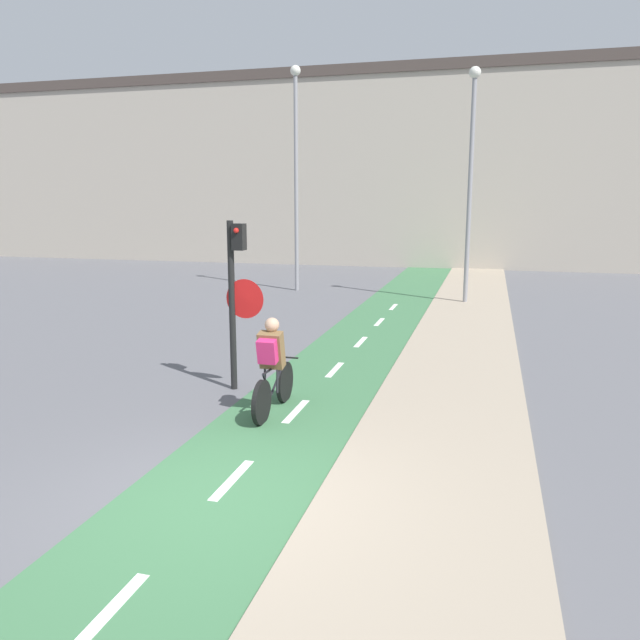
{
  "coord_description": "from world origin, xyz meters",
  "views": [
    {
      "loc": [
        2.78,
        -5.79,
        3.23
      ],
      "look_at": [
        0.0,
        4.41,
        1.2
      ],
      "focal_mm": 35.0,
      "sensor_mm": 36.0,
      "label": 1
    }
  ],
  "objects_px": {
    "traffic_light_pole": "(236,286)",
    "street_lamp_far": "(296,159)",
    "street_lamp_sidewalk": "(471,163)",
    "cyclist_near": "(272,369)"
  },
  "relations": [
    {
      "from": "traffic_light_pole",
      "to": "street_lamp_sidewalk",
      "type": "height_order",
      "value": "street_lamp_sidewalk"
    },
    {
      "from": "traffic_light_pole",
      "to": "cyclist_near",
      "type": "distance_m",
      "value": 1.82
    },
    {
      "from": "street_lamp_far",
      "to": "street_lamp_sidewalk",
      "type": "bearing_deg",
      "value": -12.99
    },
    {
      "from": "street_lamp_sidewalk",
      "to": "cyclist_near",
      "type": "distance_m",
      "value": 12.38
    },
    {
      "from": "traffic_light_pole",
      "to": "street_lamp_sidewalk",
      "type": "bearing_deg",
      "value": 72.05
    },
    {
      "from": "street_lamp_sidewalk",
      "to": "cyclist_near",
      "type": "bearing_deg",
      "value": -101.77
    },
    {
      "from": "street_lamp_sidewalk",
      "to": "street_lamp_far",
      "type": "bearing_deg",
      "value": 167.01
    },
    {
      "from": "street_lamp_sidewalk",
      "to": "cyclist_near",
      "type": "xyz_separation_m",
      "value": [
        -2.41,
        -11.58,
        -3.64
      ]
    },
    {
      "from": "traffic_light_pole",
      "to": "street_lamp_far",
      "type": "height_order",
      "value": "street_lamp_far"
    },
    {
      "from": "street_lamp_far",
      "to": "street_lamp_sidewalk",
      "type": "distance_m",
      "value": 6.24
    }
  ]
}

